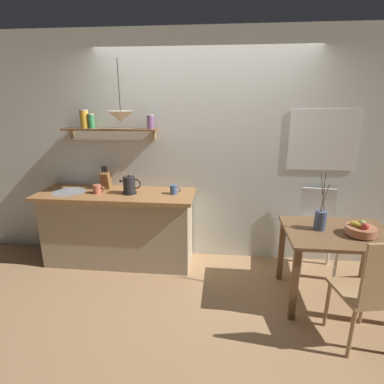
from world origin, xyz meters
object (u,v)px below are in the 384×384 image
at_px(knife_block, 106,180).
at_px(dining_table, 337,243).
at_px(dining_chair_near, 371,290).
at_px(coffee_mug_spare, 174,190).
at_px(fruit_bowl, 361,230).
at_px(pendant_lamp, 121,116).
at_px(twig_vase, 320,220).
at_px(coffee_mug_by_sink, 97,189).
at_px(dining_chair_far, 317,225).
at_px(electric_kettle, 129,185).

bearing_deg(knife_block, dining_table, -14.98).
distance_m(dining_chair_near, coffee_mug_spare, 2.11).
bearing_deg(fruit_bowl, pendant_lamp, 167.24).
relative_size(dining_chair_near, twig_vase, 1.77).
relative_size(coffee_mug_spare, pendant_lamp, 0.19).
bearing_deg(pendant_lamp, dining_table, -12.13).
xyz_separation_m(twig_vase, coffee_mug_by_sink, (-2.38, 0.43, 0.11)).
xyz_separation_m(dining_table, fruit_bowl, (0.16, -0.06, 0.17)).
xyz_separation_m(fruit_bowl, knife_block, (-2.67, 0.73, 0.21)).
distance_m(dining_chair_far, coffee_mug_by_sink, 2.59).
bearing_deg(twig_vase, coffee_mug_by_sink, 169.75).
height_order(dining_chair_far, coffee_mug_spare, coffee_mug_spare).
xyz_separation_m(dining_chair_near, coffee_mug_spare, (-1.71, 1.16, 0.41)).
bearing_deg(fruit_bowl, dining_table, 158.86).
bearing_deg(twig_vase, dining_chair_near, -71.67).
bearing_deg(coffee_mug_by_sink, dining_chair_far, 3.63).
height_order(dining_table, twig_vase, twig_vase).
xyz_separation_m(knife_block, coffee_mug_spare, (0.85, -0.14, -0.06)).
bearing_deg(dining_table, dining_chair_near, -85.36).
bearing_deg(fruit_bowl, knife_block, 164.64).
height_order(knife_block, pendant_lamp, pendant_lamp).
distance_m(dining_chair_far, coffee_mug_spare, 1.72).
distance_m(fruit_bowl, knife_block, 2.78).
height_order(dining_chair_near, fruit_bowl, dining_chair_near).
relative_size(electric_kettle, knife_block, 0.85).
height_order(dining_chair_near, dining_chair_far, dining_chair_near).
bearing_deg(electric_kettle, coffee_mug_spare, 3.93).
distance_m(electric_kettle, knife_block, 0.38).
relative_size(dining_chair_far, electric_kettle, 3.89).
bearing_deg(coffee_mug_spare, electric_kettle, -176.07).
relative_size(dining_chair_near, coffee_mug_spare, 7.93).
bearing_deg(twig_vase, coffee_mug_spare, 161.74).
bearing_deg(fruit_bowl, coffee_mug_by_sink, 168.80).
distance_m(fruit_bowl, twig_vase, 0.35).
bearing_deg(knife_block, coffee_mug_spare, -9.09).
height_order(fruit_bowl, electric_kettle, electric_kettle).
relative_size(knife_block, coffee_mug_spare, 2.33).
relative_size(coffee_mug_by_sink, coffee_mug_spare, 1.08).
distance_m(dining_table, coffee_mug_by_sink, 2.61).
height_order(electric_kettle, coffee_mug_spare, electric_kettle).
height_order(dining_chair_near, electric_kettle, electric_kettle).
xyz_separation_m(dining_chair_far, coffee_mug_spare, (-1.66, -0.10, 0.41)).
relative_size(fruit_bowl, twig_vase, 0.48).
height_order(dining_chair_near, pendant_lamp, pendant_lamp).
distance_m(dining_table, knife_block, 2.63).
height_order(fruit_bowl, pendant_lamp, pendant_lamp).
height_order(dining_chair_near, knife_block, knife_block).
bearing_deg(coffee_mug_spare, dining_chair_far, 3.41).
xyz_separation_m(twig_vase, pendant_lamp, (-2.04, 0.43, 0.92)).
xyz_separation_m(dining_table, electric_kettle, (-2.17, 0.50, 0.37)).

